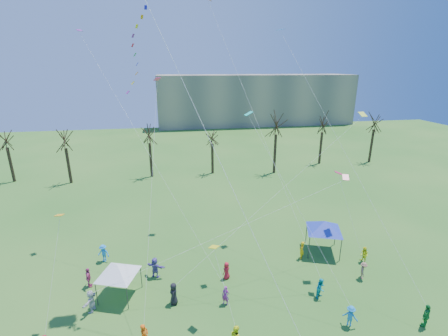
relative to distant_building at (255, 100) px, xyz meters
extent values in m
cube|color=gray|center=(0.00, 0.00, 0.00)|extent=(60.00, 14.00, 15.00)
cylinder|color=black|center=(-51.47, -44.93, -4.73)|extent=(0.44, 0.44, 5.54)
cylinder|color=black|center=(-42.42, -47.05, -4.73)|extent=(0.44, 0.44, 5.55)
cylinder|color=black|center=(-30.06, -46.18, -4.68)|extent=(0.44, 0.44, 5.63)
cylinder|color=black|center=(-19.92, -46.19, -4.92)|extent=(0.44, 0.44, 5.16)
cylinder|color=black|center=(-9.48, -47.72, -4.16)|extent=(0.44, 0.44, 6.67)
cylinder|color=black|center=(0.64, -44.01, -4.53)|extent=(0.44, 0.44, 5.93)
cylinder|color=black|center=(10.52, -44.68, -4.37)|extent=(0.44, 0.44, 6.26)
cylinder|color=white|center=(-23.85, -78.17, 4.65)|extent=(0.02, 0.02, 24.53)
cylinder|color=#3F3F44|center=(-32.75, -75.49, -6.50)|extent=(0.09, 0.09, 2.01)
cylinder|color=#3F3F44|center=(-30.41, -76.30, -6.50)|extent=(0.09, 0.09, 2.01)
cylinder|color=#3F3F44|center=(-31.94, -73.14, -6.50)|extent=(0.09, 0.09, 2.01)
cylinder|color=#3F3F44|center=(-29.59, -73.96, -6.50)|extent=(0.09, 0.09, 2.01)
pyramid|color=white|center=(-31.17, -74.72, -5.06)|extent=(3.61, 3.61, 0.86)
cylinder|color=#3F3F44|center=(-14.33, -72.40, -6.34)|extent=(0.10, 0.10, 2.31)
cylinder|color=#3F3F44|center=(-11.63, -73.35, -6.34)|extent=(0.10, 0.10, 2.31)
cylinder|color=#3F3F44|center=(-13.38, -69.70, -6.34)|extent=(0.10, 0.10, 2.31)
cylinder|color=#3F3F44|center=(-10.68, -70.65, -6.34)|extent=(0.10, 0.10, 2.31)
pyramid|color=#2336B0|center=(-12.50, -71.53, -4.69)|extent=(4.16, 4.16, 0.99)
imported|color=#EC560C|center=(-28.93, -79.98, -6.59)|extent=(0.70, 0.79, 1.82)
imported|color=#187AC2|center=(-14.89, -80.53, -6.70)|extent=(1.16, 1.13, 1.60)
imported|color=#1D8737|center=(-9.76, -81.50, -6.59)|extent=(1.15, 0.89, 1.82)
imported|color=silver|center=(-33.04, -76.02, -6.62)|extent=(0.98, 1.71, 1.75)
imported|color=black|center=(-27.00, -76.28, -6.60)|extent=(0.61, 0.90, 1.80)
imported|color=#86217F|center=(-23.12, -77.03, -6.71)|extent=(0.68, 0.60, 1.58)
imported|color=#0B96A5|center=(-15.62, -77.55, -6.65)|extent=(1.05, 1.00, 1.70)
imported|color=#8F694E|center=(-10.99, -76.01, -6.72)|extent=(1.01, 1.16, 1.56)
imported|color=#C3417B|center=(-33.87, -73.14, -6.63)|extent=(0.61, 1.09, 1.75)
imported|color=#6450AE|center=(-28.53, -72.76, -6.57)|extent=(1.77, 1.31, 1.86)
imported|color=red|center=(-22.50, -74.02, -6.72)|extent=(0.90, 0.87, 1.56)
imported|color=#EDAE0C|center=(-15.00, -72.34, -6.61)|extent=(0.67, 0.77, 1.77)
imported|color=yellow|center=(-9.54, -73.89, -6.72)|extent=(0.73, 0.86, 1.57)
imported|color=#1C81E3|center=(-33.35, -69.62, -6.65)|extent=(1.25, 0.98, 1.70)
cube|color=#EF9E0C|center=(-33.98, -76.44, 0.70)|extent=(0.48, 0.62, 0.17)
cylinder|color=white|center=(-34.40, -78.17, -2.75)|extent=(0.01, 0.01, 7.41)
cube|color=#EA2783|center=(-27.44, -69.59, 8.91)|extent=(0.66, 0.71, 0.27)
cylinder|color=white|center=(-28.19, -74.78, 1.35)|extent=(0.01, 0.01, 18.07)
cube|color=yellow|center=(-24.10, -78.04, -1.73)|extent=(0.80, 0.80, 0.19)
cylinder|color=white|center=(-23.62, -79.51, -3.97)|extent=(0.01, 0.01, 5.12)
cube|color=#1AC8A6|center=(-20.45, -72.27, 6.35)|extent=(0.69, 0.61, 0.31)
cylinder|color=white|center=(-17.67, -76.40, 0.07)|extent=(0.01, 0.01, 15.70)
cube|color=#2897E8|center=(-15.77, -65.46, 13.21)|extent=(0.88, 0.79, 0.16)
cylinder|color=white|center=(-12.76, -73.48, 3.50)|extent=(0.01, 0.01, 25.59)
cube|color=#C6183E|center=(-13.43, -75.50, 1.72)|extent=(0.64, 0.70, 0.31)
cylinder|color=white|center=(-23.24, -75.76, -2.24)|extent=(0.01, 0.01, 21.01)
cube|color=#C5E536|center=(-9.51, -70.68, 5.79)|extent=(0.59, 0.71, 0.36)
cylinder|color=white|center=(-18.26, -73.48, -0.21)|extent=(0.01, 0.01, 21.72)
cube|color=purple|center=(-34.31, -63.63, 13.01)|extent=(0.69, 0.73, 0.22)
cylinder|color=white|center=(-28.72, -70.33, 3.40)|extent=(0.01, 0.01, 25.66)
cylinder|color=white|center=(-18.89, -69.41, 5.06)|extent=(0.01, 0.01, 28.23)
cube|color=#CC224F|center=(-13.23, -74.11, 1.58)|extent=(0.74, 0.65, 0.27)
cylinder|color=white|center=(-12.11, -75.06, -2.31)|extent=(0.01, 0.01, 7.94)
camera|label=1|loc=(-26.55, -96.23, 9.87)|focal=25.00mm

